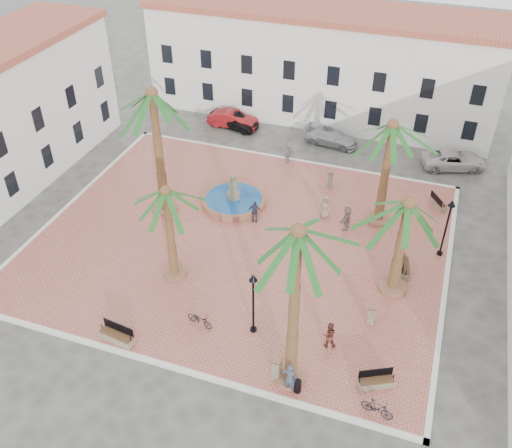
% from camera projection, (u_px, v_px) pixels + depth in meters
% --- Properties ---
extents(ground, '(120.00, 120.00, 0.00)m').
position_uv_depth(ground, '(242.00, 240.00, 37.47)').
color(ground, '#56544F').
rests_on(ground, ground).
extents(plaza, '(26.00, 22.00, 0.15)m').
position_uv_depth(plaza, '(242.00, 240.00, 37.43)').
color(plaza, '#BF6252').
rests_on(plaza, ground).
extents(kerb_n, '(26.30, 0.30, 0.16)m').
position_uv_depth(kerb_n, '(290.00, 159.00, 45.73)').
color(kerb_n, silver).
rests_on(kerb_n, ground).
extents(kerb_s, '(26.30, 0.30, 0.16)m').
position_uv_depth(kerb_s, '(166.00, 366.00, 29.12)').
color(kerb_s, silver).
rests_on(kerb_s, ground).
extents(kerb_e, '(0.30, 22.30, 0.16)m').
position_uv_depth(kerb_e, '(446.00, 284.00, 33.98)').
color(kerb_e, silver).
rests_on(kerb_e, ground).
extents(kerb_w, '(0.30, 22.30, 0.16)m').
position_uv_depth(kerb_w, '(72.00, 202.00, 40.87)').
color(kerb_w, silver).
rests_on(kerb_w, ground).
extents(building_north, '(30.40, 7.40, 9.50)m').
position_uv_depth(building_north, '(321.00, 63.00, 49.71)').
color(building_north, white).
rests_on(building_north, ground).
extents(fountain, '(4.58, 4.58, 2.37)m').
position_uv_depth(fountain, '(234.00, 199.00, 40.49)').
color(fountain, '#A0674B').
rests_on(fountain, plaza).
extents(palm_nw, '(5.78, 5.78, 9.16)m').
position_uv_depth(palm_nw, '(153.00, 107.00, 35.36)').
color(palm_nw, '#A0674B').
rests_on(palm_nw, plaza).
extents(palm_sw, '(4.60, 4.60, 6.38)m').
position_uv_depth(palm_sw, '(167.00, 202.00, 31.39)').
color(palm_sw, '#A0674B').
rests_on(palm_sw, plaza).
extents(palm_s, '(4.99, 4.99, 9.63)m').
position_uv_depth(palm_s, '(297.00, 249.00, 23.36)').
color(palm_s, '#A0674B').
rests_on(palm_s, plaza).
extents(palm_e, '(5.46, 5.46, 6.48)m').
position_uv_depth(palm_e, '(406.00, 216.00, 30.44)').
color(palm_e, '#A0674B').
rests_on(palm_e, plaza).
extents(palm_ne, '(5.45, 5.45, 7.63)m').
position_uv_depth(palm_ne, '(391.00, 138.00, 35.17)').
color(palm_ne, '#A0674B').
rests_on(palm_ne, plaza).
extents(bench_s, '(2.05, 0.86, 1.05)m').
position_uv_depth(bench_s, '(117.00, 336.00, 30.21)').
color(bench_s, '#7B7459').
rests_on(bench_s, plaza).
extents(bench_se, '(1.87, 1.33, 0.96)m').
position_uv_depth(bench_se, '(376.00, 382.00, 27.90)').
color(bench_se, '#7B7459').
rests_on(bench_se, plaza).
extents(bench_e, '(0.85, 1.85, 0.94)m').
position_uv_depth(bench_e, '(404.00, 267.00, 34.71)').
color(bench_e, '#7B7459').
rests_on(bench_e, plaza).
extents(bench_ne, '(1.32, 1.64, 0.86)m').
position_uv_depth(bench_ne, '(438.00, 203.00, 40.26)').
color(bench_ne, '#7B7459').
rests_on(bench_ne, plaza).
extents(lamppost_s, '(0.44, 0.44, 4.06)m').
position_uv_depth(lamppost_s, '(253.00, 293.00, 29.31)').
color(lamppost_s, black).
rests_on(lamppost_s, plaza).
extents(lamppost_e, '(0.45, 0.45, 4.14)m').
position_uv_depth(lamppost_e, '(448.00, 218.00, 34.44)').
color(lamppost_e, black).
rests_on(lamppost_e, plaza).
extents(bollard_se, '(0.54, 0.54, 1.38)m').
position_uv_depth(bollard_se, '(277.00, 368.00, 28.01)').
color(bollard_se, '#7B7459').
rests_on(bollard_se, plaza).
extents(bollard_n, '(0.49, 0.49, 1.35)m').
position_uv_depth(bollard_n, '(330.00, 179.00, 41.92)').
color(bollard_n, '#7B7459').
rests_on(bollard_n, plaza).
extents(bollard_e, '(0.50, 0.50, 1.26)m').
position_uv_depth(bollard_e, '(371.00, 315.00, 30.99)').
color(bollard_e, '#7B7459').
rests_on(bollard_e, plaza).
extents(litter_bin, '(0.37, 0.37, 0.72)m').
position_uv_depth(litter_bin, '(298.00, 386.00, 27.58)').
color(litter_bin, black).
rests_on(litter_bin, plaza).
extents(cyclist_a, '(0.68, 0.45, 1.85)m').
position_uv_depth(cyclist_a, '(290.00, 378.00, 27.29)').
color(cyclist_a, '#384356').
rests_on(cyclist_a, plaza).
extents(bicycle_a, '(1.70, 0.91, 0.85)m').
position_uv_depth(bicycle_a, '(200.00, 319.00, 31.03)').
color(bicycle_a, black).
rests_on(bicycle_a, plaza).
extents(cyclist_b, '(0.90, 0.77, 1.63)m').
position_uv_depth(cyclist_b, '(329.00, 335.00, 29.61)').
color(cyclist_b, '#5A2B21').
rests_on(cyclist_b, plaza).
extents(bicycle_b, '(1.67, 0.77, 0.97)m').
position_uv_depth(bicycle_b, '(377.00, 408.00, 26.44)').
color(bicycle_b, black).
rests_on(bicycle_b, plaza).
extents(pedestrian_fountain_a, '(0.88, 0.60, 1.73)m').
position_uv_depth(pedestrian_fountain_a, '(325.00, 207.00, 38.79)').
color(pedestrian_fountain_a, '#847352').
rests_on(pedestrian_fountain_a, plaza).
extents(pedestrian_fountain_b, '(0.99, 0.55, 1.59)m').
position_uv_depth(pedestrian_fountain_b, '(255.00, 211.00, 38.48)').
color(pedestrian_fountain_b, '#2D3550').
rests_on(pedestrian_fountain_b, plaza).
extents(pedestrian_north, '(0.94, 1.27, 1.75)m').
position_uv_depth(pedestrian_north, '(289.00, 153.00, 44.68)').
color(pedestrian_north, '#4C4C51').
rests_on(pedestrian_north, plaza).
extents(pedestrian_east, '(0.72, 1.69, 1.76)m').
position_uv_depth(pedestrian_east, '(347.00, 218.00, 37.73)').
color(pedestrian_east, '#74645C').
rests_on(pedestrian_east, plaza).
extents(car_black, '(4.79, 2.70, 1.54)m').
position_uv_depth(car_black, '(234.00, 119.00, 49.87)').
color(car_black, black).
rests_on(car_black, ground).
extents(car_red, '(4.50, 1.66, 1.47)m').
position_uv_depth(car_red, '(233.00, 119.00, 49.92)').
color(car_red, maroon).
rests_on(car_red, ground).
extents(car_silver, '(4.69, 2.38, 1.31)m').
position_uv_depth(car_silver, '(331.00, 137.00, 47.50)').
color(car_silver, '#A9AAB2').
rests_on(car_silver, ground).
extents(car_white, '(5.37, 3.69, 1.36)m').
position_uv_depth(car_white, '(454.00, 160.00, 44.48)').
color(car_white, beige).
rests_on(car_white, ground).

